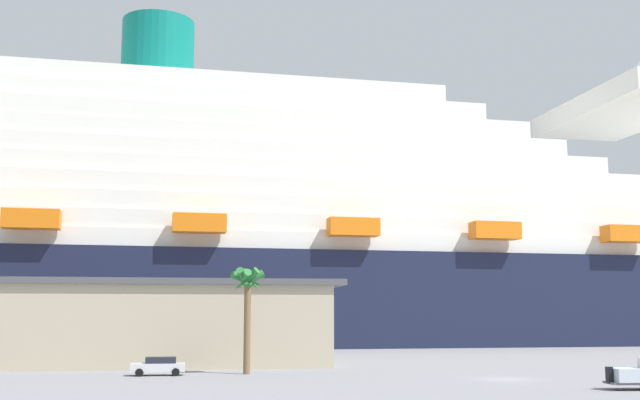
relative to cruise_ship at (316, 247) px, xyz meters
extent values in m
plane|color=gray|center=(5.35, -47.43, -17.36)|extent=(600.00, 600.00, 0.00)
cube|color=#191E38|center=(2.11, 0.21, -9.66)|extent=(207.92, 52.14, 15.40)
cube|color=white|center=(2.11, 0.21, -0.50)|extent=(183.08, 47.29, 2.92)
cube|color=white|center=(-1.99, -0.13, 2.41)|extent=(174.86, 46.14, 2.92)
cube|color=white|center=(-6.09, -0.47, 5.33)|extent=(165.91, 44.84, 2.92)
cube|color=white|center=(-10.19, -0.81, 8.25)|extent=(154.78, 43.38, 2.92)
cube|color=white|center=(-14.29, -1.15, 11.16)|extent=(146.83, 41.87, 2.92)
cube|color=white|center=(-18.39, -1.49, 14.08)|extent=(138.37, 40.61, 2.92)
cube|color=white|center=(-22.49, -1.83, 17.00)|extent=(131.31, 39.41, 2.92)
cube|color=white|center=(-26.59, -2.17, 19.91)|extent=(125.87, 38.75, 2.92)
cube|color=white|center=(-30.69, -2.51, 22.83)|extent=(118.00, 37.37, 2.92)
cube|color=white|center=(-34.79, -2.85, 25.75)|extent=(111.75, 36.16, 2.92)
cube|color=white|center=(63.62, 5.30, 29.20)|extent=(23.70, 40.37, 4.00)
cylinder|color=#0C7266|center=(-28.64, -2.34, 33.43)|extent=(13.71, 13.71, 12.44)
cube|color=orange|center=(-44.21, -22.04, 1.54)|extent=(8.24, 3.85, 2.80)
cube|color=orange|center=(-20.29, -20.06, 1.54)|extent=(8.24, 3.85, 2.80)
cube|color=orange|center=(3.63, -18.08, 1.54)|extent=(8.24, 3.85, 2.80)
cube|color=orange|center=(27.55, -16.10, 1.54)|extent=(8.24, 3.85, 2.80)
cube|color=orange|center=(51.46, -14.12, 1.54)|extent=(8.24, 3.85, 2.80)
cube|color=#B7A88C|center=(-38.22, -52.80, -13.36)|extent=(64.02, 21.75, 8.00)
cube|color=#4C4C51|center=(-38.22, -52.80, -9.06)|extent=(66.58, 22.62, 0.60)
cube|color=black|center=(9.07, -87.19, -16.36)|extent=(0.39, 0.52, 1.10)
cylinder|color=brown|center=(-14.85, -68.85, -13.36)|extent=(0.60, 0.60, 8.00)
cone|color=#287233|center=(-14.46, -68.93, -9.26)|extent=(1.26, 2.99, 1.64)
cone|color=#287233|center=(-14.52, -68.63, -9.26)|extent=(2.10, 2.63, 2.26)
cone|color=#287233|center=(-14.74, -68.47, -9.26)|extent=(2.99, 1.48, 1.69)
cone|color=#287233|center=(-14.99, -68.48, -9.26)|extent=(2.97, 1.65, 1.71)
cone|color=#287233|center=(-15.23, -68.72, -9.26)|extent=(1.55, 2.76, 2.29)
cone|color=#287233|center=(-15.24, -68.96, -9.26)|extent=(1.43, 2.92, 1.98)
cone|color=#287233|center=(-15.06, -69.20, -9.26)|extent=(2.66, 1.97, 2.31)
cone|color=#287233|center=(-14.76, -69.24, -9.26)|extent=(2.93, 1.34, 1.95)
cone|color=#287233|center=(-14.56, -69.12, -9.26)|extent=(2.47, 2.61, 1.76)
sphere|color=#287233|center=(-14.85, -68.85, -9.36)|extent=(1.10, 1.10, 1.10)
cube|color=silver|center=(-22.38, -69.62, -16.68)|extent=(4.58, 2.02, 0.70)
cube|color=#1E232D|center=(-22.16, -69.61, -16.05)|extent=(2.59, 1.77, 0.55)
cylinder|color=black|center=(-23.85, -70.60, -17.03)|extent=(0.67, 0.24, 0.66)
cylinder|color=black|center=(-23.91, -68.73, -17.03)|extent=(0.67, 0.24, 0.66)
cylinder|color=black|center=(-20.86, -70.51, -17.03)|extent=(0.67, 0.24, 0.66)
cylinder|color=black|center=(-20.92, -68.63, -17.03)|extent=(0.67, 0.24, 0.66)
camera|label=1|loc=(-17.68, -138.61, -12.45)|focal=43.97mm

